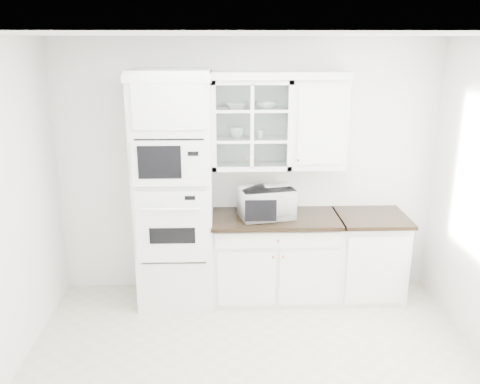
{
  "coord_description": "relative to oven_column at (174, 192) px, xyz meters",
  "views": [
    {
      "loc": [
        -0.24,
        -3.49,
        2.67
      ],
      "look_at": [
        -0.1,
        1.05,
        1.3
      ],
      "focal_mm": 38.0,
      "sensor_mm": 36.0,
      "label": 1
    }
  ],
  "objects": [
    {
      "name": "bowl_a",
      "position": [
        0.63,
        0.16,
        0.84
      ],
      "size": [
        0.26,
        0.26,
        0.06
      ],
      "primitive_type": "imported",
      "rotation": [
        0.0,
        0.0,
        0.11
      ],
      "color": "white",
      "rests_on": "upper_cabinet_glass"
    },
    {
      "name": "crown_molding",
      "position": [
        0.68,
        0.14,
        1.14
      ],
      "size": [
        2.14,
        0.38,
        0.07
      ],
      "primitive_type": "cube",
      "color": "white",
      "rests_on": "room_shell"
    },
    {
      "name": "base_cabinet_run",
      "position": [
        1.03,
        0.03,
        -0.74
      ],
      "size": [
        1.32,
        0.67,
        0.92
      ],
      "color": "white",
      "rests_on": "ground"
    },
    {
      "name": "countertop_microwave",
      "position": [
        0.93,
        0.01,
        -0.13
      ],
      "size": [
        0.62,
        0.55,
        0.31
      ],
      "primitive_type": "imported",
      "rotation": [
        0.0,
        0.0,
        3.36
      ],
      "color": "white",
      "rests_on": "base_cabinet_run"
    },
    {
      "name": "upper_cabinet_glass",
      "position": [
        0.78,
        0.17,
        0.65
      ],
      "size": [
        0.8,
        0.33,
        0.9
      ],
      "color": "white",
      "rests_on": "room_shell"
    },
    {
      "name": "bowl_b",
      "position": [
        0.93,
        0.17,
        0.84
      ],
      "size": [
        0.24,
        0.24,
        0.07
      ],
      "primitive_type": "imported",
      "rotation": [
        0.0,
        0.0,
        0.09
      ],
      "color": "white",
      "rests_on": "upper_cabinet_glass"
    },
    {
      "name": "cup_a",
      "position": [
        0.63,
        0.19,
        0.57
      ],
      "size": [
        0.16,
        0.16,
        0.11
      ],
      "primitive_type": "imported",
      "rotation": [
        0.0,
        0.0,
        0.12
      ],
      "color": "white",
      "rests_on": "upper_cabinet_glass"
    },
    {
      "name": "room_shell",
      "position": [
        0.75,
        -0.99,
        0.58
      ],
      "size": [
        4.0,
        3.5,
        2.7
      ],
      "color": "white",
      "rests_on": "ground"
    },
    {
      "name": "oven_column",
      "position": [
        0.0,
        0.0,
        0.0
      ],
      "size": [
        0.76,
        0.68,
        2.4
      ],
      "color": "white",
      "rests_on": "ground"
    },
    {
      "name": "upper_cabinet_solid",
      "position": [
        1.46,
        0.17,
        0.65
      ],
      "size": [
        0.55,
        0.33,
        0.9
      ],
      "primitive_type": "cube",
      "color": "white",
      "rests_on": "room_shell"
    },
    {
      "name": "extra_base_cabinet",
      "position": [
        2.03,
        0.03,
        -0.74
      ],
      "size": [
        0.72,
        0.67,
        0.92
      ],
      "color": "white",
      "rests_on": "ground"
    },
    {
      "name": "cup_b",
      "position": [
        0.87,
        0.17,
        0.55
      ],
      "size": [
        0.1,
        0.1,
        0.08
      ],
      "primitive_type": "imported",
      "rotation": [
        0.0,
        0.0,
        0.04
      ],
      "color": "white",
      "rests_on": "upper_cabinet_glass"
    },
    {
      "name": "ground",
      "position": [
        0.75,
        -1.42,
        -1.19
      ],
      "size": [
        4.0,
        3.5,
        0.01
      ],
      "primitive_type": "cube",
      "color": "beige",
      "rests_on": "ground"
    }
  ]
}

